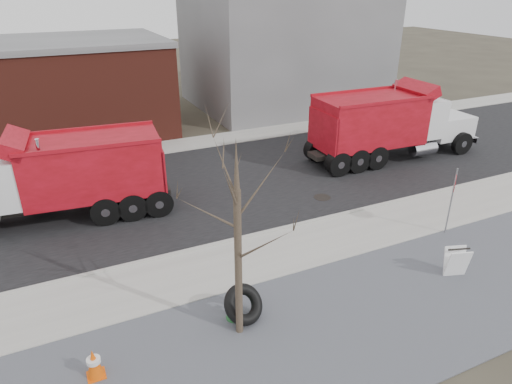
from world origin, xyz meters
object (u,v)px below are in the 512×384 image
dump_truck_red_a (389,122)px  sandwich_board (456,262)px  truck_tire (243,304)px  stop_sign (453,190)px  fire_hydrant (235,307)px  dump_truck_red_b (64,175)px

dump_truck_red_a → sandwich_board: bearing=-116.1°
truck_tire → dump_truck_red_a: dump_truck_red_a is taller
stop_sign → sandwich_board: 2.92m
fire_hydrant → dump_truck_red_a: size_ratio=0.09×
sandwich_board → truck_tire: bearing=-170.2°
dump_truck_red_b → dump_truck_red_a: bearing=-174.2°
stop_sign → dump_truck_red_a: bearing=46.9°
fire_hydrant → sandwich_board: sandwich_board is taller
fire_hydrant → truck_tire: (0.20, -0.12, 0.10)m
dump_truck_red_a → fire_hydrant: bearing=-143.7°
sandwich_board → dump_truck_red_a: size_ratio=0.10×
dump_truck_red_a → dump_truck_red_b: size_ratio=1.11×
dump_truck_red_b → truck_tire: bearing=119.7°
dump_truck_red_a → dump_truck_red_b: 14.89m
fire_hydrant → dump_truck_red_a: dump_truck_red_a is taller
stop_sign → sandwich_board: (-1.72, -2.03, -1.21)m
truck_tire → stop_sign: stop_sign is taller
stop_sign → dump_truck_red_a: dump_truck_red_a is taller
fire_hydrant → stop_sign: 8.64m
fire_hydrant → truck_tire: truck_tire is taller
stop_sign → dump_truck_red_b: (-11.85, 6.88, 0.04)m
fire_hydrant → sandwich_board: size_ratio=0.91×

